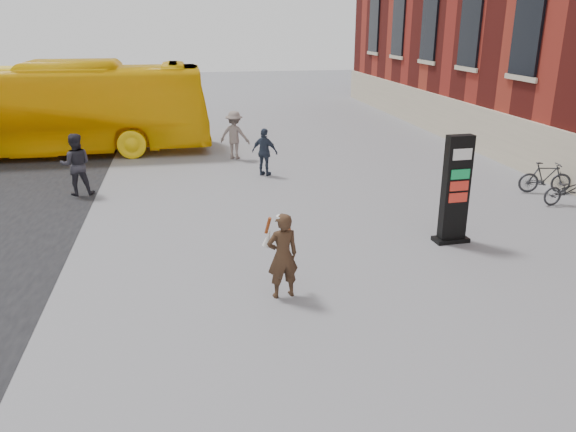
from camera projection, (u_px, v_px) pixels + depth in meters
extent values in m
plane|color=#9E9EA3|center=(304.00, 279.00, 11.57)|extent=(100.00, 100.00, 0.00)
cube|color=beige|center=(546.00, 154.00, 18.48)|extent=(0.18, 44.00, 1.80)
cube|color=black|center=(455.00, 190.00, 13.14)|extent=(0.64, 0.29, 2.60)
cube|color=black|center=(450.00, 239.00, 13.55)|extent=(0.85, 0.46, 0.10)
cube|color=white|center=(459.00, 153.00, 12.85)|extent=(0.48, 0.31, 0.26)
cube|color=#0F7A3D|center=(457.00, 173.00, 13.00)|extent=(0.48, 0.31, 0.23)
cube|color=#AA2419|center=(456.00, 184.00, 13.10)|extent=(0.48, 0.31, 0.23)
cube|color=#AA2419|center=(455.00, 196.00, 13.19)|extent=(0.48, 0.31, 0.23)
imported|color=#392716|center=(283.00, 256.00, 10.60)|extent=(0.68, 0.50, 1.69)
cylinder|color=white|center=(282.00, 217.00, 10.35)|extent=(0.24, 0.24, 0.06)
cone|color=white|center=(288.00, 235.00, 10.79)|extent=(0.25, 0.26, 0.41)
cylinder|color=#8C3814|center=(288.00, 223.00, 10.71)|extent=(0.13, 0.15, 0.35)
cone|color=white|center=(268.00, 238.00, 10.65)|extent=(0.26, 0.24, 0.41)
cylinder|color=#8C3814|center=(268.00, 225.00, 10.57)|extent=(0.15, 0.13, 0.35)
imported|color=yellow|center=(41.00, 109.00, 21.81)|extent=(12.93, 3.04, 3.60)
imported|color=#2E2D35|center=(76.00, 165.00, 16.92)|extent=(0.97, 0.79, 1.88)
imported|color=slate|center=(235.00, 135.00, 21.42)|extent=(1.36, 1.13, 1.82)
imported|color=#2C3648|center=(265.00, 152.00, 19.10)|extent=(1.01, 0.87, 1.62)
imported|color=#2A2B2F|center=(570.00, 190.00, 16.18)|extent=(1.69, 0.65, 0.87)
imported|color=#2A2B2F|center=(545.00, 178.00, 17.24)|extent=(1.67, 0.80, 0.97)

